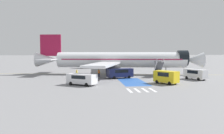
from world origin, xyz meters
TOP-DOWN VIEW (x-y plane):
  - ground_plane at (0.00, 0.00)m, footprint 600.00×600.00m
  - apron_leadline_yellow at (-1.47, -0.75)m, footprint 75.39×13.11m
  - apron_stand_patch_blue at (-1.47, -14.84)m, footprint 4.63×11.11m
  - apron_walkway_bar_0 at (-3.87, -23.99)m, footprint 0.44×3.60m
  - apron_walkway_bar_1 at (-2.67, -23.99)m, footprint 0.44×3.60m
  - apron_walkway_bar_2 at (-1.47, -23.99)m, footprint 0.44×3.60m
  - apron_walkway_bar_3 at (-0.27, -23.99)m, footprint 0.44×3.60m
  - airliner at (-2.13, -0.64)m, footprint 42.57×36.57m
  - boarding_stairs_forward at (6.57, -6.69)m, footprint 2.98×5.48m
  - fuel_tanker at (-8.83, 20.73)m, footprint 9.37×3.27m
  - service_van_0 at (-3.04, -9.17)m, footprint 5.90×3.29m
  - service_van_1 at (12.21, -13.04)m, footprint 3.55×5.14m
  - service_van_2 at (4.03, -18.11)m, footprint 4.10×4.61m
  - service_van_3 at (-11.07, -18.02)m, footprint 5.46×4.55m
  - baggage_cart at (-10.03, -9.01)m, footprint 1.93×2.82m
  - ground_crew_0 at (-12.47, -5.56)m, footprint 0.34×0.48m
  - ground_crew_1 at (-7.42, -5.66)m, footprint 0.49×0.40m
  - ground_crew_2 at (0.38, -4.30)m, footprint 0.48×0.36m

SIDE VIEW (x-z plane):
  - ground_plane at x=0.00m, z-range 0.00..0.00m
  - apron_leadline_yellow at x=-1.47m, z-range 0.00..0.01m
  - apron_stand_patch_blue at x=-1.47m, z-range 0.00..0.01m
  - apron_walkway_bar_0 at x=-3.87m, z-range 0.00..0.01m
  - apron_walkway_bar_1 at x=-2.67m, z-range 0.00..0.01m
  - apron_walkway_bar_2 at x=-1.47m, z-range 0.00..0.01m
  - apron_walkway_bar_3 at x=-0.27m, z-range 0.00..0.01m
  - baggage_cart at x=-10.03m, z-range -0.18..0.69m
  - ground_crew_0 at x=-12.47m, z-range 0.13..1.85m
  - ground_crew_1 at x=-7.42m, z-range 0.13..1.87m
  - boarding_stairs_forward at x=6.57m, z-range -1.09..3.13m
  - ground_crew_2 at x=0.38m, z-range 0.15..2.03m
  - service_van_3 at x=-11.07m, z-range 0.21..2.16m
  - service_van_0 at x=-3.04m, z-range 0.21..2.35m
  - service_van_1 at x=12.21m, z-range 0.21..2.36m
  - service_van_2 at x=4.03m, z-range 0.22..2.55m
  - fuel_tanker at x=-8.83m, z-range 0.02..3.54m
  - airliner at x=-2.13m, z-range -1.46..8.75m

